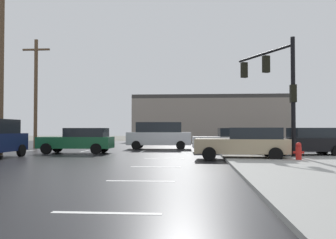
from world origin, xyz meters
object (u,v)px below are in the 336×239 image
at_px(sedan_tan, 245,143).
at_px(sedan_black, 305,142).
at_px(sedan_green, 79,140).
at_px(suv_silver, 159,135).
at_px(sedan_white, 231,140).
at_px(utility_pole_mid, 1,65).
at_px(utility_pole_far, 36,91).
at_px(traffic_signal_mast, 276,80).
at_px(fire_hydrant, 299,151).

height_order(sedan_tan, sedan_black, same).
height_order(sedan_green, suv_silver, suv_silver).
bearing_deg(sedan_black, sedan_green, -14.83).
distance_m(sedan_black, sedan_white, 4.98).
distance_m(sedan_white, utility_pole_mid, 14.64).
relative_size(sedan_white, utility_pole_far, 0.53).
bearing_deg(suv_silver, utility_pole_mid, 37.71).
xyz_separation_m(traffic_signal_mast, sedan_green, (-11.66, 2.14, -3.34)).
bearing_deg(utility_pole_mid, fire_hydrant, -12.19).
distance_m(fire_hydrant, suv_silver, 12.88).
bearing_deg(sedan_tan, utility_pole_mid, -5.07).
bearing_deg(sedan_green, traffic_signal_mast, 169.30).
distance_m(fire_hydrant, sedan_tan, 2.60).
distance_m(sedan_tan, sedan_white, 5.43).
distance_m(sedan_tan, sedan_green, 10.50).
height_order(sedan_green, utility_pole_mid, utility_pole_mid).
xyz_separation_m(fire_hydrant, sedan_black, (1.29, 3.37, 0.32)).
distance_m(suv_silver, utility_pole_far, 10.56).
bearing_deg(sedan_black, suv_silver, -45.87).
xyz_separation_m(traffic_signal_mast, suv_silver, (-7.13, 7.34, -3.10)).
height_order(sedan_tan, sedan_white, same).
relative_size(traffic_signal_mast, sedan_green, 1.34).
xyz_separation_m(fire_hydrant, utility_pole_mid, (-15.98, 3.45, 4.74)).
bearing_deg(utility_pole_mid, traffic_signal_mast, -0.99).
relative_size(sedan_white, suv_silver, 0.94).
relative_size(sedan_tan, sedan_green, 1.02).
bearing_deg(fire_hydrant, suv_silver, 125.16).
bearing_deg(sedan_white, utility_pole_mid, 11.18).
xyz_separation_m(traffic_signal_mast, sedan_tan, (-1.96, -1.90, -3.34)).
height_order(traffic_signal_mast, sedan_green, traffic_signal_mast).
bearing_deg(sedan_black, traffic_signal_mast, 0.50).
bearing_deg(utility_pole_far, sedan_black, -22.46).
bearing_deg(sedan_green, sedan_tan, 157.07).
bearing_deg(utility_pole_far, sedan_green, -46.71).
height_order(sedan_green, sedan_black, same).
bearing_deg(sedan_tan, sedan_black, -145.43).
bearing_deg(sedan_green, sedan_white, -172.02).
xyz_separation_m(fire_hydrant, suv_silver, (-7.41, 10.52, 0.55)).
bearing_deg(sedan_white, sedan_green, 5.96).
bearing_deg(utility_pole_far, sedan_white, -16.31).
distance_m(sedan_green, utility_pole_far, 8.74).
distance_m(traffic_signal_mast, sedan_tan, 4.32).
distance_m(traffic_signal_mast, sedan_black, 3.70).
distance_m(suv_silver, utility_pole_mid, 11.87).
relative_size(fire_hydrant, sedan_black, 0.17).
bearing_deg(sedan_white, sedan_black, 135.63).
height_order(suv_silver, utility_pole_far, utility_pole_far).
relative_size(sedan_tan, suv_silver, 0.95).
bearing_deg(sedan_green, utility_pole_mid, 24.53).
distance_m(sedan_tan, utility_pole_far, 18.40).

